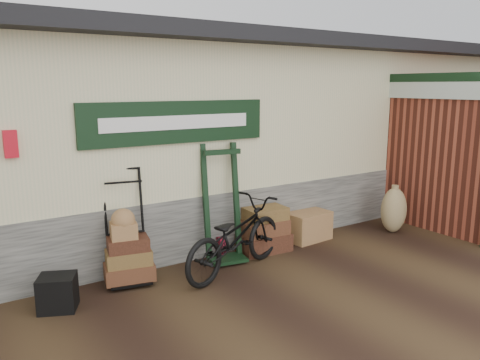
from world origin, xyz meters
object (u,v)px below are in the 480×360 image
Objects in this scene: porter_trolley at (125,225)px; suitcase_stack at (263,229)px; wicker_hamper at (308,226)px; bicycle at (235,233)px; black_trunk at (58,293)px; green_barrow at (223,203)px.

suitcase_stack is (2.06, -0.10, -0.38)m from porter_trolley.
bicycle is at bearing -163.98° from wicker_hamper.
bicycle is at bearing -4.48° from black_trunk.
wicker_hamper is 0.38× the size of bicycle.
wicker_hamper is at bearing -92.08° from bicycle.
porter_trolley is at bearing -172.42° from green_barrow.
green_barrow is at bearing 9.66° from porter_trolley.
wicker_hamper is at bearing 4.58° from black_trunk.
wicker_hamper is (0.90, 0.04, -0.11)m from suitcase_stack.
black_trunk is (-2.31, -0.32, -0.62)m from green_barrow.
wicker_hamper is 3.89m from black_trunk.
suitcase_stack is 3.00m from black_trunk.
bicycle is (-1.68, -0.48, 0.31)m from wicker_hamper.
suitcase_stack is 1.09× the size of wicker_hamper.
porter_trolley is 2.09m from suitcase_stack.
wicker_hamper reaches higher than black_trunk.
green_barrow reaches higher than suitcase_stack.
suitcase_stack is at bearing 6.10° from green_barrow.
green_barrow reaches higher than bicycle.
suitcase_stack is (0.67, -0.04, -0.48)m from green_barrow.
black_trunk is (-2.98, -0.28, -0.14)m from suitcase_stack.
wicker_hamper is at bearing 2.29° from suitcase_stack.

